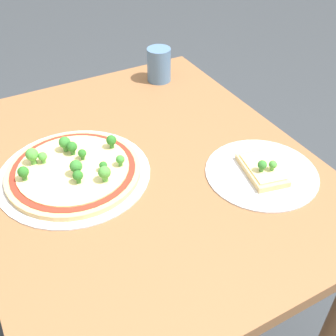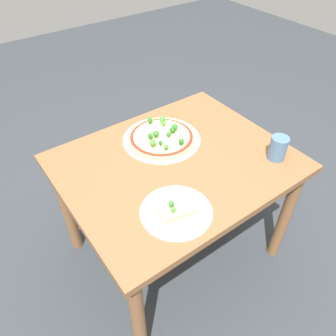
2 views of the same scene
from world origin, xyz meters
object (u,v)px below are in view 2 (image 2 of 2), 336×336
(dining_table, at_px, (176,176))
(pizza_tray_slice, at_px, (176,211))
(drinking_cup, at_px, (278,148))
(pizza_tray_whole, at_px, (162,137))

(dining_table, distance_m, pizza_tray_slice, 0.33)
(pizza_tray_slice, relative_size, drinking_cup, 2.51)
(drinking_cup, bearing_deg, pizza_tray_slice, 179.24)
(pizza_tray_whole, xyz_separation_m, drinking_cup, (0.35, -0.43, 0.04))
(pizza_tray_whole, distance_m, drinking_cup, 0.56)
(dining_table, height_order, pizza_tray_slice, pizza_tray_slice)
(pizza_tray_slice, bearing_deg, drinking_cup, -0.76)
(pizza_tray_slice, bearing_deg, dining_table, 53.03)
(pizza_tray_whole, relative_size, pizza_tray_slice, 1.35)
(pizza_tray_slice, distance_m, drinking_cup, 0.59)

